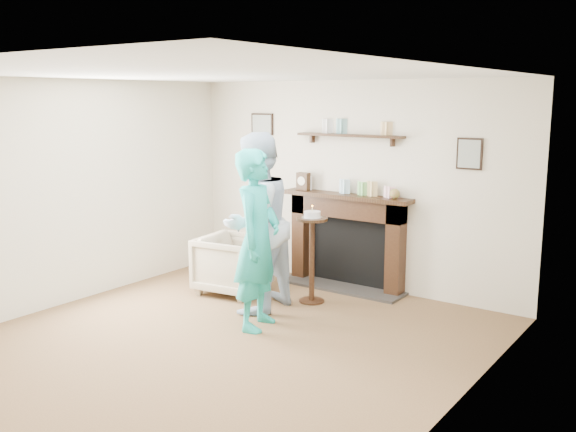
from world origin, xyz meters
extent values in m
plane|color=brown|center=(0.00, 0.00, 0.00)|extent=(5.00, 5.00, 0.00)
cube|color=beige|center=(0.00, 2.50, 1.25)|extent=(4.50, 0.04, 2.50)
cube|color=beige|center=(-2.25, 0.00, 1.25)|extent=(0.04, 5.00, 2.50)
cube|color=beige|center=(2.25, 0.00, 1.25)|extent=(0.04, 5.00, 2.50)
cube|color=silver|center=(0.00, 0.00, 2.50)|extent=(4.50, 5.00, 0.04)
cube|color=black|center=(-0.66, 2.40, 0.55)|extent=(0.18, 0.20, 1.10)
cube|color=black|center=(0.66, 2.40, 0.55)|extent=(0.18, 0.20, 1.10)
cube|color=black|center=(0.00, 2.40, 0.98)|extent=(1.50, 0.20, 0.24)
cube|color=black|center=(0.00, 2.47, 0.43)|extent=(1.14, 0.06, 0.86)
cube|color=#2F2C2A|center=(0.00, 2.28, 0.01)|extent=(1.60, 0.44, 0.03)
cube|color=black|center=(0.00, 2.37, 1.12)|extent=(1.68, 0.26, 0.05)
cube|color=black|center=(0.00, 2.42, 1.85)|extent=(1.40, 0.15, 0.03)
cube|color=black|center=(-1.35, 2.48, 1.95)|extent=(0.34, 0.03, 0.28)
cube|color=black|center=(-1.35, 2.48, 1.55)|extent=(0.30, 0.03, 0.24)
cube|color=black|center=(1.45, 2.48, 1.70)|extent=(0.28, 0.03, 0.34)
cube|color=black|center=(-0.62, 2.37, 1.26)|extent=(0.16, 0.09, 0.22)
cylinder|color=silver|center=(-0.62, 2.32, 1.27)|extent=(0.11, 0.01, 0.11)
sphere|color=green|center=(0.64, 2.37, 1.21)|extent=(0.12, 0.12, 0.12)
imported|color=tan|center=(-0.97, 1.40, 0.00)|extent=(0.85, 0.84, 0.69)
imported|color=#AEC4DA|center=(-0.34, 1.04, 0.00)|extent=(0.76, 0.96, 1.94)
imported|color=#21A9BD|center=(-0.01, 0.64, 0.00)|extent=(0.59, 0.75, 1.81)
cylinder|color=black|center=(0.00, 1.63, 0.01)|extent=(0.29, 0.29, 0.02)
cylinder|color=black|center=(0.00, 1.63, 0.48)|extent=(0.06, 0.06, 0.92)
cylinder|color=black|center=(0.00, 1.63, 0.96)|extent=(0.35, 0.35, 0.03)
cylinder|color=silver|center=(0.00, 1.63, 0.98)|extent=(0.24, 0.24, 0.01)
cylinder|color=silver|center=(0.00, 1.63, 1.02)|extent=(0.18, 0.18, 0.07)
cylinder|color=#FFEEA1|center=(0.00, 1.63, 1.07)|extent=(0.01, 0.01, 0.05)
sphere|color=orange|center=(0.00, 1.63, 1.11)|extent=(0.02, 0.02, 0.02)
camera|label=1|loc=(3.83, -4.26, 2.29)|focal=40.00mm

